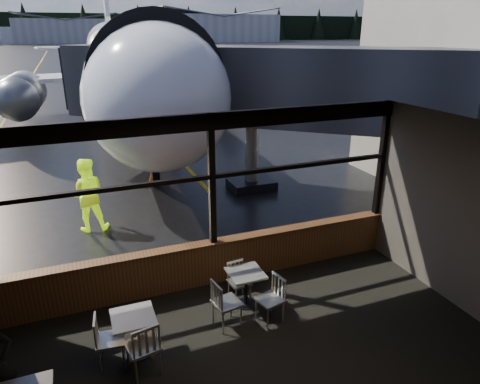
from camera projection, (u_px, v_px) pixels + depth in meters
ground_plane at (72, 50)px, 113.28m from camera, size 520.00×520.00×0.00m
ceiling at (288, 156)px, 5.03m from camera, size 8.00×6.00×0.04m
window_sill at (214, 262)px, 8.73m from camera, size 8.00×0.28×0.90m
window_header at (210, 121)px, 7.70m from camera, size 8.00×0.18×0.30m
mullion_centre at (212, 182)px, 8.11m from camera, size 0.12×0.12×2.60m
mullion_right at (382, 160)px, 9.46m from camera, size 0.12×0.12×2.60m
window_transom at (212, 177)px, 8.07m from camera, size 8.00×0.10×0.08m
airliner at (118, 13)px, 23.67m from camera, size 33.62×39.54×11.54m
jet_bridge at (264, 114)px, 14.09m from camera, size 8.59×10.50×4.58m
cafe_table_near at (246, 288)px, 8.02m from camera, size 0.63×0.63×0.70m
cafe_table_mid at (135, 335)px, 6.76m from camera, size 0.66×0.66×0.73m
chair_near_e at (270, 300)px, 7.52m from camera, size 0.58×0.58×0.89m
chair_near_w at (227, 303)px, 7.39m from camera, size 0.59×0.59×0.93m
chair_near_n at (239, 282)px, 8.13m from camera, size 0.48×0.48×0.79m
chair_mid_s at (143, 347)px, 6.36m from camera, size 0.61×0.61×0.96m
chair_mid_w at (111, 340)px, 6.55m from camera, size 0.53×0.53×0.88m
ground_crew at (87, 195)px, 10.89m from camera, size 0.98×0.79×1.92m
cone_nose at (153, 176)px, 14.40m from camera, size 0.39×0.39×0.54m
hangar_mid at (67, 30)px, 168.05m from camera, size 38.00×15.00×10.00m
hangar_right at (217, 27)px, 182.15m from camera, size 50.00×20.00×12.00m
fuel_tank_b at (10, 35)px, 159.30m from camera, size 8.00×8.00×6.00m
fuel_tank_c at (39, 35)px, 162.72m from camera, size 8.00×8.00×6.00m
treeline at (66, 27)px, 189.44m from camera, size 360.00×3.00×12.00m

